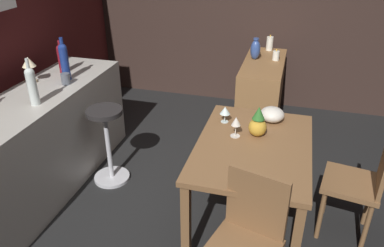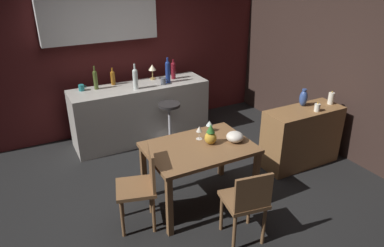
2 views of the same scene
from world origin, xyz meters
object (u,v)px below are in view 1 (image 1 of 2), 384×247
Objects in this scene: pillar_candle_tall at (270,44)px; vase_ceramic_blue at (255,49)px; wine_bottle_clear at (32,85)px; wine_bottle_ruby at (61,58)px; cup_slate at (66,79)px; chair_by_doorway at (360,183)px; counter_lamp at (29,64)px; wine_glass_right at (236,122)px; pineapple_centerpiece at (258,124)px; pillar_candle_short at (276,56)px; dining_table at (253,155)px; wine_bottle_cobalt at (64,60)px; fruit_bowl at (272,114)px; bar_stool at (108,143)px; wine_glass_left at (225,111)px; chair_near_window at (247,239)px; sideboard_cabinet at (261,96)px.

pillar_candle_tall is 0.41m from vase_ceramic_blue.
vase_ceramic_blue is (1.85, -1.51, -0.13)m from wine_bottle_clear.
wine_bottle_ruby reaches higher than cup_slate.
chair_by_doorway is 3.55× the size of counter_lamp.
wine_glass_right is at bearing -95.94° from counter_lamp.
pineapple_centerpiece is 1.87× the size of pillar_candle_short.
wine_bottle_clear reaches higher than pillar_candle_short.
wine_bottle_ruby is at bearing 73.00° from dining_table.
wine_bottle_cobalt is at bearing 77.99° from wine_glass_right.
dining_table is at bearing 167.60° from fruit_bowl.
bar_stool is at bearing 79.77° from dining_table.
pillar_candle_short reaches higher than wine_glass_left.
pillar_candle_short is at bearing -163.83° from pillar_candle_tall.
chair_near_window is at bearing -161.16° from wine_glass_left.
chair_near_window is at bearing -173.27° from vase_ceramic_blue.
chair_near_window is 1.12m from wine_glass_left.
wine_bottle_ruby is (0.30, 1.65, 0.21)m from wine_glass_left.
wine_bottle_ruby is (0.59, 1.92, 0.40)m from dining_table.
wine_glass_right is at bearing 109.72° from pineapple_centerpiece.
pineapple_centerpiece is (0.06, -0.16, -0.02)m from wine_glass_right.
pineapple_centerpiece reaches higher than wine_glass_left.
wine_bottle_clear is (-0.26, 1.74, 0.23)m from pineapple_centerpiece.
pillar_candle_tall is at bearing -42.33° from cup_slate.
pineapple_centerpiece reaches higher than bar_stool.
dining_table is 1.69m from sideboard_cabinet.
dining_table is 1.40× the size of chair_by_doorway.
counter_lamp is (0.20, 1.90, 0.22)m from wine_glass_right.
fruit_bowl is 1.72m from pillar_candle_tall.
wine_bottle_cobalt is 3.04× the size of pillar_candle_short.
chair_near_window is at bearing 178.84° from fruit_bowl.
wine_bottle_ruby reaches higher than pineapple_centerpiece.
pillar_candle_short is 0.24m from vase_ceramic_blue.
pillar_candle_tall reaches higher than chair_by_doorway.
wine_bottle_clear is 3.35× the size of cup_slate.
pillar_candle_short reaches higher than chair_by_doorway.
chair_by_doorway is at bearing -93.86° from counter_lamp.
sideboard_cabinet is at bearing -54.37° from counter_lamp.
sideboard_cabinet is 4.61× the size of counter_lamp.
bar_stool is 0.86m from wine_bottle_clear.
chair_near_window is at bearing -178.64° from pillar_candle_short.
pineapple_centerpiece is 2.07m from counter_lamp.
vase_ceramic_blue reaches higher than chair_near_window.
counter_lamp is 2.54m from pillar_candle_short.
wine_bottle_cobalt is 1.62× the size of vase_ceramic_blue.
wine_bottle_clear is 2.93× the size of pillar_candle_short.
fruit_bowl is at bearing 65.28° from chair_by_doorway.
dining_table is 0.45m from wine_glass_left.
pillar_candle_tall is (1.84, -1.96, -0.17)m from counter_lamp.
cup_slate is (-0.26, -0.19, -0.10)m from wine_bottle_ruby.
wine_glass_left is 1.69m from wine_bottle_ruby.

